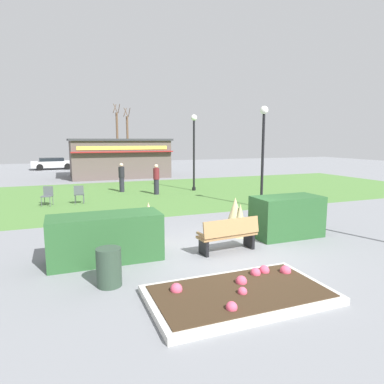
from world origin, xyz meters
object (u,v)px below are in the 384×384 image
(park_bench, at_px, (229,235))
(cafe_chair_east, at_px, (79,193))
(parked_car_west_slot, at_px, (53,163))
(parked_car_center_slot, at_px, (102,162))
(lamppost_mid, at_px, (263,145))
(food_kiosk, at_px, (119,158))
(lamppost_far, at_px, (194,144))
(person_strolling, at_px, (122,177))
(tree_right_bg, at_px, (128,139))
(cafe_chair_west, at_px, (48,194))
(person_standing, at_px, (156,179))
(tree_left_bg, at_px, (117,137))
(trash_bin, at_px, (109,267))

(park_bench, xyz_separation_m, cafe_chair_east, (-3.39, 8.83, 0.05))
(park_bench, bearing_deg, parked_car_west_slot, 99.21)
(park_bench, height_order, parked_car_center_slot, parked_car_center_slot)
(lamppost_mid, bearing_deg, food_kiosk, 104.03)
(food_kiosk, bearing_deg, parked_car_west_slot, 119.20)
(cafe_chair_east, bearing_deg, food_kiosk, 71.96)
(lamppost_far, height_order, food_kiosk, lamppost_far)
(parked_car_west_slot, bearing_deg, person_strolling, -77.48)
(tree_right_bg, bearing_deg, cafe_chair_west, -108.07)
(lamppost_mid, relative_size, food_kiosk, 0.57)
(person_strolling, relative_size, person_standing, 1.00)
(food_kiosk, distance_m, parked_car_center_slot, 9.41)
(person_strolling, relative_size, parked_car_west_slot, 0.39)
(tree_left_bg, height_order, tree_right_bg, tree_left_bg)
(parked_car_center_slot, bearing_deg, person_standing, -87.90)
(lamppost_far, bearing_deg, person_standing, -165.89)
(park_bench, distance_m, cafe_chair_west, 10.14)
(tree_right_bg, bearing_deg, park_bench, -96.56)
(tree_right_bg, bearing_deg, lamppost_far, -91.99)
(tree_right_bg, bearing_deg, person_standing, -97.38)
(person_standing, distance_m, parked_car_west_slot, 20.37)
(lamppost_mid, bearing_deg, cafe_chair_east, 153.40)
(cafe_chair_east, height_order, parked_car_center_slot, parked_car_center_slot)
(lamppost_far, bearing_deg, person_strolling, 166.47)
(park_bench, xyz_separation_m, cafe_chair_west, (-4.78, 8.94, 0.05))
(trash_bin, height_order, parked_car_west_slot, parked_car_west_slot)
(cafe_chair_west, height_order, person_strolling, person_strolling)
(person_strolling, xyz_separation_m, tree_right_bg, (5.03, 24.53, 2.30))
(person_standing, bearing_deg, food_kiosk, -28.79)
(park_bench, height_order, tree_left_bg, tree_left_bg)
(cafe_chair_east, bearing_deg, lamppost_mid, -26.60)
(cafe_chair_east, bearing_deg, trash_bin, -89.66)
(trash_bin, relative_size, tree_left_bg, 0.11)
(park_bench, relative_size, trash_bin, 2.14)
(lamppost_far, xyz_separation_m, tree_left_bg, (-0.44, 25.41, 0.57))
(park_bench, distance_m, person_standing, 10.28)
(person_standing, distance_m, parked_car_center_slot, 19.60)
(parked_car_center_slot, height_order, tree_left_bg, tree_left_bg)
(parked_car_center_slot, relative_size, tree_left_bg, 0.58)
(parked_car_west_slot, bearing_deg, person_standing, -73.96)
(trash_bin, relative_size, person_standing, 0.48)
(tree_left_bg, bearing_deg, person_strolling, -98.64)
(person_standing, height_order, tree_left_bg, tree_left_bg)
(park_bench, xyz_separation_m, person_strolling, (-0.85, 11.87, 0.38))
(parked_car_west_slot, bearing_deg, cafe_chair_east, -86.07)
(food_kiosk, height_order, tree_left_bg, tree_left_bg)
(cafe_chair_west, xyz_separation_m, tree_left_bg, (7.64, 27.34, 2.84))
(cafe_chair_east, distance_m, tree_left_bg, 28.29)
(lamppost_mid, bearing_deg, person_strolling, 126.64)
(parked_car_west_slot, relative_size, tree_right_bg, 0.61)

